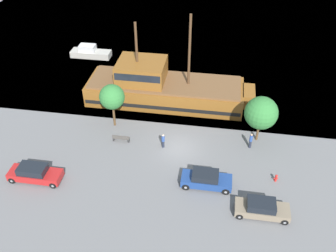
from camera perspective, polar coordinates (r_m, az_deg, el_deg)
name	(u,v)px	position (r m, az deg, el deg)	size (l,w,h in m)	color
ground_plane	(178,148)	(38.20, 1.60, -3.43)	(160.00, 160.00, 0.00)	slate
water_surface	(209,2)	(76.93, 6.20, 18.31)	(80.00, 80.00, 0.00)	#33566B
pirate_ship	(162,87)	(44.38, -0.93, 5.89)	(19.53, 5.84, 10.85)	brown
moored_boat_dockside	(90,52)	(56.04, -11.77, 10.93)	(5.71, 1.83, 1.77)	#B7B2A8
parked_car_curb_front	(35,173)	(36.55, -19.66, -6.80)	(4.86, 1.79, 1.59)	#B21E1E
parked_car_curb_mid	(206,179)	(34.07, 5.84, -8.11)	(4.53, 1.79, 1.58)	navy
parked_car_curb_rear	(262,208)	(32.68, 14.10, -12.08)	(4.49, 1.77, 1.50)	#7F705B
fire_hydrant	(276,178)	(35.96, 16.14, -7.58)	(0.42, 0.25, 0.76)	red
bench_promenade_east	(121,138)	(39.06, -7.18, -1.85)	(1.73, 0.45, 0.85)	#4C4742
pedestrian_walking_near	(251,141)	(38.66, 12.49, -2.18)	(0.32, 0.32, 1.75)	#232838
pedestrian_walking_far	(163,141)	(37.83, -0.75, -2.28)	(0.32, 0.32, 1.62)	#232838
tree_row_east	(112,97)	(39.56, -8.53, 4.39)	(2.68, 2.68, 5.03)	brown
tree_row_mideast	(261,113)	(38.35, 14.01, 1.93)	(3.36, 3.36, 5.09)	brown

